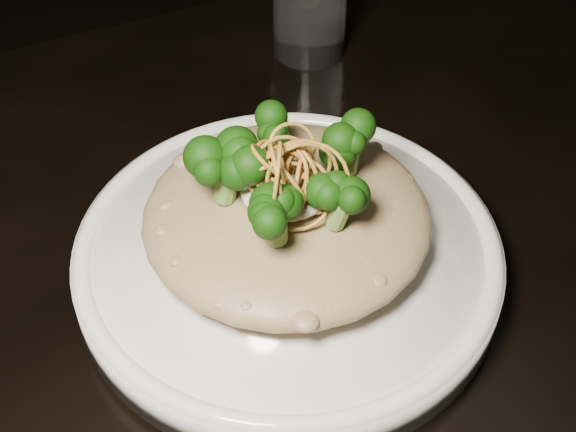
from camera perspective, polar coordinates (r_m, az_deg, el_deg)
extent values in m
cube|color=black|center=(0.56, 7.16, -6.39)|extent=(1.10, 0.80, 0.04)
cylinder|color=black|center=(1.23, 17.07, 1.22)|extent=(0.05, 0.05, 0.71)
cylinder|color=white|center=(0.54, 0.00, -3.05)|extent=(0.28, 0.28, 0.03)
ellipsoid|color=brown|center=(0.52, -0.09, 0.02)|extent=(0.19, 0.19, 0.04)
ellipsoid|color=silver|center=(0.49, -0.19, 1.90)|extent=(0.06, 0.06, 0.02)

